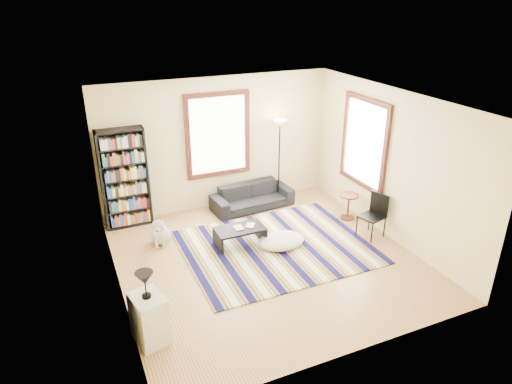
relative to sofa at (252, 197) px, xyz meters
name	(u,v)px	position (x,y,z in m)	size (l,w,h in m)	color
floor	(267,262)	(-0.59, -2.05, -0.31)	(5.00, 5.00, 0.10)	tan
ceiling	(269,99)	(-0.59, -2.05, 2.59)	(5.00, 5.00, 0.10)	white
wall_back	(217,143)	(-0.59, 0.50, 1.14)	(5.00, 0.10, 2.80)	beige
wall_front	(360,265)	(-0.59, -4.60, 1.14)	(5.00, 0.10, 2.80)	beige
wall_left	(108,215)	(-3.14, -2.05, 1.14)	(0.10, 5.00, 2.80)	beige
wall_right	(393,165)	(1.96, -2.05, 1.14)	(0.10, 5.00, 2.80)	beige
window_back	(218,135)	(-0.59, 0.42, 1.34)	(1.20, 0.06, 1.60)	white
window_right	(364,143)	(1.88, -1.25, 1.34)	(0.06, 1.20, 1.60)	white
rug	(277,247)	(-0.26, -1.74, -0.25)	(3.34, 2.67, 0.02)	#0C0C3E
sofa	(252,197)	(0.00, 0.00, 0.00)	(0.69, 1.77, 0.52)	black
bookshelf	(125,179)	(-2.59, 0.27, 0.74)	(0.90, 0.30, 2.00)	black
coffee_table	(240,237)	(-0.85, -1.40, -0.08)	(0.90, 0.50, 0.36)	black
book_a	(235,229)	(-0.95, -1.40, 0.11)	(0.20, 0.15, 0.02)	beige
book_b	(246,225)	(-0.70, -1.35, 0.11)	(0.15, 0.20, 0.02)	beige
floor_cushion	(281,241)	(-0.16, -1.73, -0.15)	(0.88, 0.66, 0.22)	beige
floor_lamp	(279,162)	(0.68, 0.10, 0.67)	(0.30, 0.30, 1.86)	black
side_table	(348,207)	(1.61, -1.28, 0.01)	(0.40, 0.40, 0.54)	#4C1A13
folding_chair	(372,217)	(1.56, -2.10, 0.17)	(0.42, 0.40, 0.86)	black
white_cabinet	(149,319)	(-2.89, -3.25, 0.09)	(0.38, 0.50, 0.70)	silver
table_lamp	(145,285)	(-2.89, -3.25, 0.63)	(0.24, 0.24, 0.38)	black
dog	(160,230)	(-2.17, -0.73, 0.02)	(0.40, 0.57, 0.57)	silver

